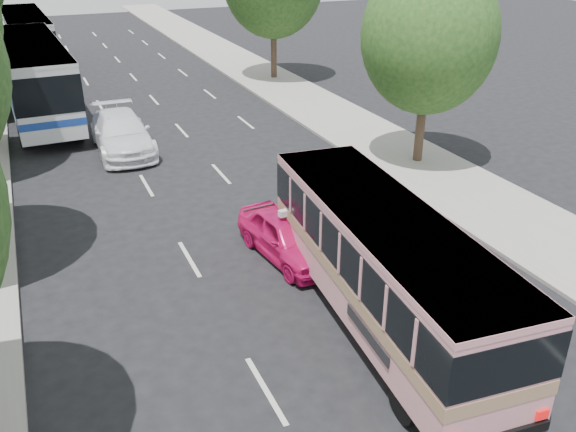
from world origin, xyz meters
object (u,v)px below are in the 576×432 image
pink_bus (384,257)px  tour_coach_front (35,73)px  tour_coach_rear (27,35)px  pink_taxi (288,236)px  white_pickup (121,133)px

pink_bus → tour_coach_front: tour_coach_front is taller
pink_bus → tour_coach_front: bearing=111.5°
tour_coach_front → tour_coach_rear: (0.17, 12.83, -0.14)m
tour_coach_front → pink_bus: bearing=-75.9°
pink_taxi → tour_coach_front: (-5.63, 17.87, 1.57)m
pink_taxi → tour_coach_rear: size_ratio=0.34×
pink_taxi → white_pickup: size_ratio=0.72×
pink_bus → tour_coach_front: 22.64m
white_pickup → tour_coach_front: tour_coach_front is taller
pink_bus → tour_coach_rear: 35.10m
pink_taxi → white_pickup: bearing=96.7°
pink_bus → tour_coach_rear: tour_coach_rear is taller
pink_bus → tour_coach_front: size_ratio=0.74×
white_pickup → tour_coach_rear: (-2.68, 19.47, 1.30)m
pink_taxi → white_pickup: (-2.78, 11.23, 0.12)m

